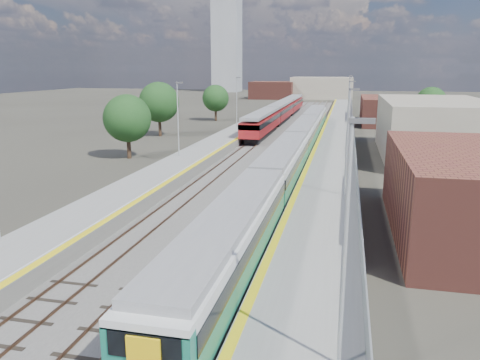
% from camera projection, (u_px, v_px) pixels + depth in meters
% --- Properties ---
extents(ground, '(320.00, 320.00, 0.00)m').
position_uv_depth(ground, '(295.00, 145.00, 61.37)').
color(ground, '#47443A').
rests_on(ground, ground).
extents(ballast_bed, '(10.50, 155.00, 0.06)m').
position_uv_depth(ballast_bed, '(280.00, 141.00, 64.22)').
color(ballast_bed, '#565451').
rests_on(ballast_bed, ground).
extents(tracks, '(8.96, 160.00, 0.17)m').
position_uv_depth(tracks, '(286.00, 139.00, 65.66)').
color(tracks, '#4C3323').
rests_on(tracks, ground).
extents(platform_right, '(4.70, 155.00, 8.52)m').
position_uv_depth(platform_right, '(336.00, 140.00, 62.47)').
color(platform_right, slate).
rests_on(platform_right, ground).
extents(platform_left, '(4.30, 155.00, 8.52)m').
position_uv_depth(platform_left, '(232.00, 136.00, 65.56)').
color(platform_left, slate).
rests_on(platform_left, ground).
extents(buildings, '(72.00, 185.50, 40.00)m').
position_uv_depth(buildings, '(269.00, 66.00, 146.82)').
color(buildings, brown).
rests_on(buildings, ground).
extents(green_train, '(2.66, 74.16, 2.93)m').
position_uv_depth(green_train, '(295.00, 146.00, 47.73)').
color(green_train, black).
rests_on(green_train, ground).
extents(red_train, '(2.82, 57.27, 3.56)m').
position_uv_depth(red_train, '(280.00, 111.00, 86.03)').
color(red_train, black).
rests_on(red_train, ground).
extents(tree_a, '(5.22, 5.22, 7.07)m').
position_uv_depth(tree_a, '(127.00, 118.00, 51.19)').
color(tree_a, '#382619').
rests_on(tree_a, ground).
extents(tree_b, '(5.85, 5.85, 7.92)m').
position_uv_depth(tree_b, '(159.00, 102.00, 68.20)').
color(tree_b, '#382619').
rests_on(tree_b, ground).
extents(tree_c, '(5.03, 5.03, 6.81)m').
position_uv_depth(tree_c, '(216.00, 98.00, 88.78)').
color(tree_c, '#382619').
rests_on(tree_c, ground).
extents(tree_d, '(5.06, 5.06, 6.86)m').
position_uv_depth(tree_d, '(431.00, 102.00, 77.68)').
color(tree_d, '#382619').
rests_on(tree_d, ground).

